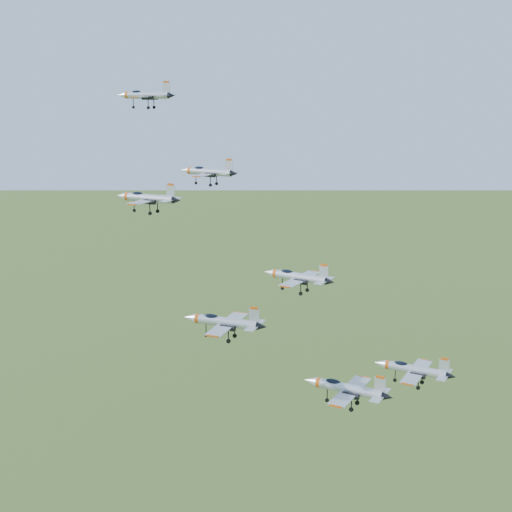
% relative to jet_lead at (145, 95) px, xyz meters
% --- Properties ---
extents(jet_lead, '(12.17, 10.13, 3.25)m').
position_rel_jet_lead_xyz_m(jet_lead, '(0.00, 0.00, 0.00)').
color(jet_lead, '#B4B8C2').
extents(jet_left_high, '(10.42, 8.55, 2.80)m').
position_rel_jet_lead_xyz_m(jet_left_high, '(22.81, -15.46, -11.30)').
color(jet_left_high, '#B4B8C2').
extents(jet_right_high, '(10.40, 8.57, 2.78)m').
position_rel_jet_lead_xyz_m(jet_right_high, '(23.19, -32.09, -13.06)').
color(jet_right_high, '#B4B8C2').
extents(jet_left_low, '(13.61, 11.25, 3.64)m').
position_rel_jet_lead_xyz_m(jet_left_low, '(33.03, -3.37, -30.03)').
color(jet_left_low, '#B4B8C2').
extents(jet_right_low, '(13.37, 11.13, 3.57)m').
position_rel_jet_lead_xyz_m(jet_right_low, '(30.59, -24.44, -32.09)').
color(jet_right_low, '#B4B8C2').
extents(jet_trail, '(13.80, 11.32, 3.70)m').
position_rel_jet_lead_xyz_m(jet_trail, '(48.20, -19.26, -41.11)').
color(jet_trail, '#B4B8C2').
extents(jet_extra, '(13.35, 10.95, 3.58)m').
position_rel_jet_lead_xyz_m(jet_extra, '(54.11, -4.55, -42.47)').
color(jet_extra, '#B4B8C2').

